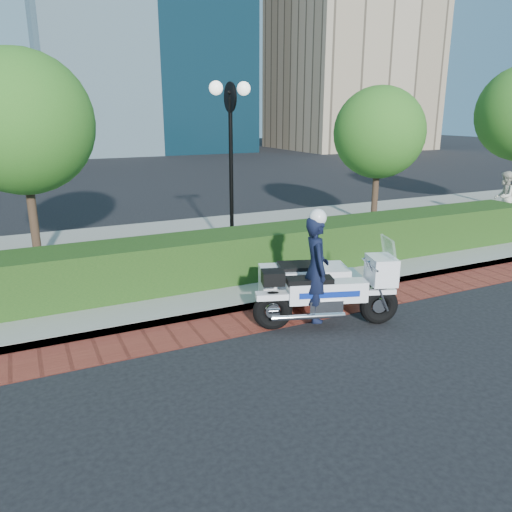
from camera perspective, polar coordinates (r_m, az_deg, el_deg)
name	(u,v)px	position (r m, az deg, el deg)	size (l,w,h in m)	color
ground	(303,354)	(8.05, 5.36, -11.09)	(120.00, 120.00, 0.00)	black
brick_strip	(261,319)	(9.23, 0.56, -7.25)	(60.00, 1.00, 0.01)	maroon
sidewalk	(185,255)	(13.17, -8.09, 0.14)	(60.00, 8.00, 0.15)	gray
hedge_main	(218,257)	(10.83, -4.33, -0.10)	(18.00, 1.20, 1.00)	black
lamppost	(231,143)	(12.28, -2.90, 12.81)	(1.02, 0.70, 4.21)	black
tree_b	(21,123)	(12.61, -25.25, 13.59)	(3.20, 3.20, 4.89)	#332319
tree_c	(379,133)	(16.25, 13.89, 13.51)	(2.80, 2.80, 4.30)	#332319
tower_right	(354,1)	(55.31, 11.18, 26.67)	(14.00, 12.00, 28.00)	gray
police_motorcycle	(316,281)	(9.09, 6.86, -2.86)	(2.56, 2.26, 2.13)	black
pedestrian	(504,197)	(18.43, 26.46, 6.09)	(0.81, 0.63, 1.66)	beige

